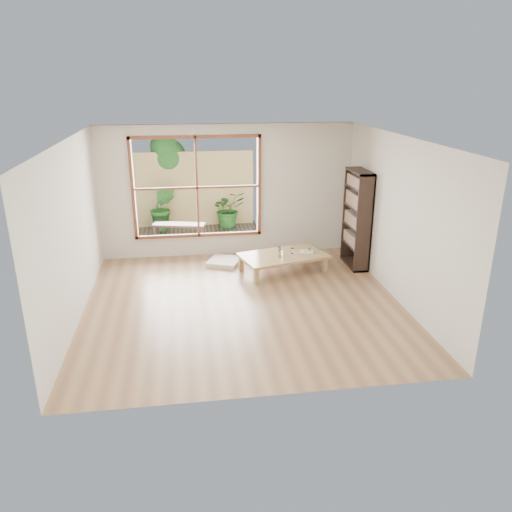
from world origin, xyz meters
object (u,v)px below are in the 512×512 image
at_px(bookshelf, 357,219).
at_px(food_tray, 307,251).
at_px(low_table, 283,257).
at_px(garden_bench, 179,226).

bearing_deg(bookshelf, food_tray, -176.49).
relative_size(low_table, food_tray, 6.14).
relative_size(bookshelf, food_tray, 6.57).
bearing_deg(food_tray, low_table, -158.59).
bearing_deg(low_table, food_tray, -5.16).
height_order(food_tray, garden_bench, food_tray).
distance_m(bookshelf, food_tray, 1.11).
xyz_separation_m(low_table, food_tray, (0.47, 0.08, 0.06)).
distance_m(bookshelf, garden_bench, 3.95).
relative_size(low_table, garden_bench, 1.45).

